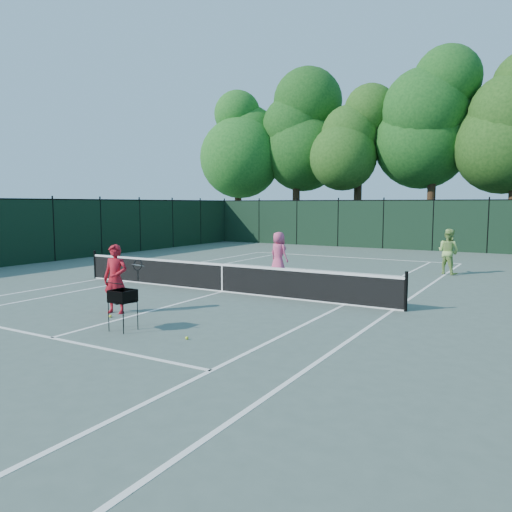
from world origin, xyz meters
The scene contains 21 objects.
ground centered at (0.00, 0.00, 0.00)m, with size 90.00×90.00×0.00m, color #4A5A51.
sideline_doubles_left centered at (-5.49, 0.00, 0.00)m, with size 0.10×23.77×0.01m, color white.
sideline_doubles_right centered at (5.49, 0.00, 0.00)m, with size 0.10×23.77×0.01m, color white.
sideline_singles_left centered at (-4.12, 0.00, 0.00)m, with size 0.10×23.77×0.01m, color white.
sideline_singles_right centered at (4.12, 0.00, 0.00)m, with size 0.10×23.77×0.01m, color white.
baseline_far centered at (0.00, 11.88, 0.00)m, with size 10.97×0.10×0.01m, color white.
service_line_near centered at (0.00, -6.40, 0.00)m, with size 8.23×0.10×0.01m, color white.
service_line_far centered at (0.00, 6.40, 0.00)m, with size 8.23×0.10×0.01m, color white.
center_service_line centered at (0.00, 0.00, 0.00)m, with size 0.10×12.80×0.01m, color white.
tennis_net centered at (0.00, 0.00, 0.48)m, with size 11.69×0.09×1.06m.
fence_far centered at (0.00, 18.00, 1.50)m, with size 24.00×0.05×3.00m, color black.
tree_0 centered at (-13.00, 21.50, 8.16)m, with size 6.40×6.40×13.14m.
tree_1 centered at (-8.00, 22.00, 8.69)m, with size 6.80×6.80×13.98m.
tree_2 centered at (-3.00, 21.80, 7.73)m, with size 6.00×6.00×12.40m.
tree_3 centered at (2.00, 22.30, 9.01)m, with size 7.00×7.00×14.45m.
coach centered at (-0.61, -3.97, 0.89)m, with size 0.86×0.80×1.78m.
player_pink centered at (-0.19, 4.25, 0.86)m, with size 0.96×0.78×1.71m.
player_green centered at (5.53, 7.92, 0.91)m, with size 1.09×0.99×1.82m.
ball_hopper centered at (0.86, -5.18, 0.77)m, with size 0.63×0.63×0.92m.
loose_ball_near_cart centered at (2.54, -5.06, 0.03)m, with size 0.07×0.07×0.07m, color #CEEA2F.
loose_ball_midcourt centered at (-0.36, -4.41, 0.03)m, with size 0.07×0.07×0.07m, color yellow.
Camera 1 is at (8.89, -13.08, 2.81)m, focal length 35.00 mm.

